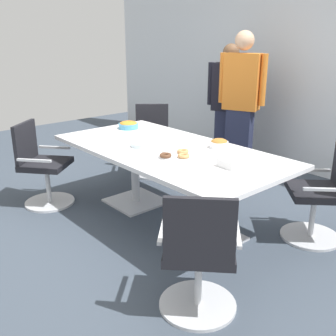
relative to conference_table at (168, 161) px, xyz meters
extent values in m
cube|color=#3D4754|center=(0.00, 0.00, -0.63)|extent=(10.00, 10.00, 0.01)
cube|color=silver|center=(0.00, 2.40, 0.77)|extent=(8.00, 0.10, 2.80)
cube|color=white|center=(0.00, 0.00, 0.10)|extent=(2.40, 1.20, 0.04)
cube|color=silver|center=(-0.55, 0.00, -0.61)|extent=(0.56, 0.56, 0.02)
cylinder|color=silver|center=(-0.55, 0.00, -0.26)|extent=(0.09, 0.09, 0.69)
cube|color=silver|center=(0.55, 0.00, -0.61)|extent=(0.56, 0.56, 0.02)
cylinder|color=silver|center=(0.55, 0.00, -0.26)|extent=(0.09, 0.09, 0.69)
cylinder|color=silver|center=(1.17, -0.74, -0.61)|extent=(0.76, 0.76, 0.02)
cylinder|color=silver|center=(1.17, -0.74, -0.40)|extent=(0.05, 0.05, 0.41)
cube|color=black|center=(1.17, -0.74, -0.17)|extent=(0.65, 0.65, 0.06)
cube|color=black|center=(1.31, -0.89, 0.07)|extent=(0.34, 0.33, 0.42)
cube|color=silver|center=(0.99, -0.91, -0.05)|extent=(0.28, 0.29, 0.02)
cube|color=silver|center=(1.35, -0.57, -0.05)|extent=(0.28, 0.29, 0.02)
cylinder|color=silver|center=(1.16, 0.74, -0.61)|extent=(0.76, 0.76, 0.02)
cylinder|color=silver|center=(1.16, 0.74, -0.40)|extent=(0.05, 0.05, 0.41)
cube|color=black|center=(1.16, 0.74, -0.17)|extent=(0.65, 0.65, 0.06)
cube|color=silver|center=(1.34, 0.57, -0.05)|extent=(0.28, 0.28, 0.02)
cube|color=silver|center=(0.99, 0.92, -0.05)|extent=(0.28, 0.28, 0.02)
cylinder|color=silver|center=(-1.17, 0.74, -0.61)|extent=(0.76, 0.76, 0.02)
cylinder|color=silver|center=(-1.17, 0.74, -0.40)|extent=(0.05, 0.05, 0.41)
cube|color=black|center=(-1.17, 0.74, -0.17)|extent=(0.65, 0.65, 0.06)
cube|color=black|center=(-1.33, 0.87, 0.07)|extent=(0.30, 0.37, 0.42)
cube|color=silver|center=(-1.02, 0.93, -0.05)|extent=(0.31, 0.25, 0.02)
cube|color=silver|center=(-1.32, 0.55, -0.05)|extent=(0.31, 0.25, 0.02)
cylinder|color=silver|center=(-1.16, -0.74, -0.61)|extent=(0.76, 0.76, 0.02)
cylinder|color=silver|center=(-1.16, -0.74, -0.40)|extent=(0.05, 0.05, 0.41)
cube|color=black|center=(-1.16, -0.74, -0.17)|extent=(0.65, 0.65, 0.06)
cube|color=black|center=(-1.33, -0.88, 0.07)|extent=(0.31, 0.36, 0.42)
cube|color=silver|center=(-1.32, -0.56, -0.05)|extent=(0.30, 0.26, 0.02)
cube|color=silver|center=(-1.01, -0.93, -0.05)|extent=(0.30, 0.26, 0.02)
cube|color=#232842|center=(-0.75, 1.75, -0.23)|extent=(0.38, 0.32, 0.80)
cube|color=black|center=(-0.75, 1.75, 0.49)|extent=(0.49, 0.39, 0.63)
sphere|color=brown|center=(-0.75, 1.75, 0.95)|extent=(0.22, 0.22, 0.22)
cylinder|color=black|center=(-0.51, 1.86, 0.52)|extent=(0.11, 0.11, 0.57)
cylinder|color=black|center=(-0.99, 1.63, 0.52)|extent=(0.11, 0.11, 0.57)
cube|color=#232842|center=(-0.42, 1.60, -0.19)|extent=(0.37, 0.30, 0.88)
cube|color=orange|center=(-0.42, 1.60, 0.60)|extent=(0.49, 0.36, 0.69)
sphere|color=#DBAD89|center=(-0.42, 1.60, 1.10)|extent=(0.24, 0.24, 0.24)
cylinder|color=orange|center=(-0.17, 1.69, 0.63)|extent=(0.10, 0.10, 0.63)
cylinder|color=orange|center=(-0.67, 1.50, 0.63)|extent=(0.10, 0.10, 0.63)
cylinder|color=white|center=(0.31, 0.39, 0.16)|extent=(0.18, 0.18, 0.06)
ellipsoid|color=#AD702D|center=(0.31, 0.39, 0.19)|extent=(0.16, 0.16, 0.06)
cylinder|color=#4C9EC6|center=(-0.94, 0.20, 0.16)|extent=(0.23, 0.23, 0.06)
ellipsoid|color=orange|center=(-0.94, 0.20, 0.19)|extent=(0.20, 0.20, 0.05)
cylinder|color=white|center=(0.24, -0.12, 0.13)|extent=(0.30, 0.30, 0.01)
torus|color=tan|center=(0.34, -0.11, 0.15)|extent=(0.11, 0.11, 0.03)
torus|color=tan|center=(0.23, -0.02, 0.15)|extent=(0.11, 0.11, 0.03)
torus|color=white|center=(0.14, -0.13, 0.15)|extent=(0.11, 0.11, 0.03)
torus|color=brown|center=(0.23, -0.23, 0.15)|extent=(0.11, 0.11, 0.03)
cylinder|color=white|center=(-0.22, -0.14, 0.13)|extent=(0.24, 0.24, 0.01)
cylinder|color=silver|center=(-0.22, -0.14, 0.13)|extent=(0.24, 0.24, 0.01)
cylinder|color=white|center=(-0.22, -0.14, 0.14)|extent=(0.24, 0.24, 0.01)
cylinder|color=silver|center=(-0.22, -0.14, 0.15)|extent=(0.24, 0.24, 0.01)
cylinder|color=white|center=(-0.22, -0.14, 0.15)|extent=(0.24, 0.24, 0.01)
cylinder|color=silver|center=(-0.22, -0.14, 0.16)|extent=(0.24, 0.24, 0.01)
cube|color=white|center=(0.75, 0.04, 0.16)|extent=(0.17, 0.17, 0.07)
camera|label=1|loc=(2.77, -2.40, 1.19)|focal=42.22mm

